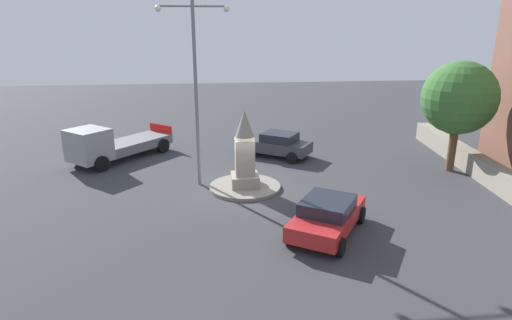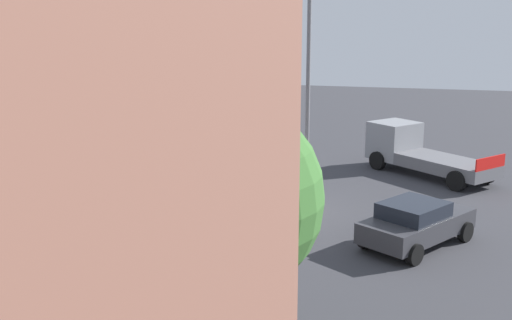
# 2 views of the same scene
# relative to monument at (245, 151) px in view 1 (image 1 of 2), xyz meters

# --- Properties ---
(ground_plane) EXTENTS (80.00, 80.00, 0.00)m
(ground_plane) POSITION_rel_monument_xyz_m (0.00, 0.00, -1.80)
(ground_plane) COLOR #38383D
(traffic_island) EXTENTS (3.33, 3.33, 0.15)m
(traffic_island) POSITION_rel_monument_xyz_m (0.00, 0.00, -1.72)
(traffic_island) COLOR gray
(traffic_island) RESTS_ON ground
(monument) EXTENTS (1.26, 1.26, 3.56)m
(monument) POSITION_rel_monument_xyz_m (0.00, 0.00, 0.00)
(monument) COLOR gray
(monument) RESTS_ON traffic_island
(streetlamp) EXTENTS (3.16, 0.28, 8.59)m
(streetlamp) POSITION_rel_monument_xyz_m (2.11, -0.81, 3.31)
(streetlamp) COLOR slate
(streetlamp) RESTS_ON ground
(car_dark_grey_near_island) EXTENTS (4.30, 3.66, 1.42)m
(car_dark_grey_near_island) POSITION_rel_monument_xyz_m (-2.27, -4.98, -1.06)
(car_dark_grey_near_island) COLOR #38383D
(car_dark_grey_near_island) RESTS_ON ground
(car_red_approaching) EXTENTS (3.71, 4.34, 1.36)m
(car_red_approaching) POSITION_rel_monument_xyz_m (-2.58, 4.84, -1.08)
(car_red_approaching) COLOR #B22323
(car_red_approaching) RESTS_ON ground
(truck_grey_passing) EXTENTS (5.43, 5.86, 2.12)m
(truck_grey_passing) POSITION_rel_monument_xyz_m (7.05, -4.99, -0.82)
(truck_grey_passing) COLOR gray
(truck_grey_passing) RESTS_ON ground
(stone_boundary_wall) EXTENTS (2.91, 18.95, 1.08)m
(stone_boundary_wall) POSITION_rel_monument_xyz_m (-11.62, 1.37, -1.26)
(stone_boundary_wall) COLOR gray
(stone_boundary_wall) RESTS_ON ground
(tree_near_wall) EXTENTS (3.67, 3.67, 5.67)m
(tree_near_wall) POSITION_rel_monument_xyz_m (-10.94, -1.43, 2.02)
(tree_near_wall) COLOR brown
(tree_near_wall) RESTS_ON ground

